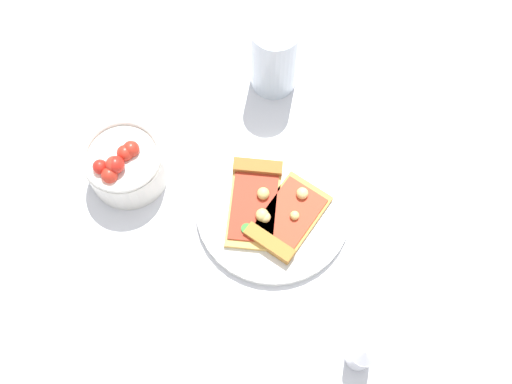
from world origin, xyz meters
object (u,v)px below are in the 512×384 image
pizza_slice_near (256,198)px  pepper_shaker (361,355)px  salad_bowl (125,164)px  soda_glass (274,59)px  plate (273,209)px  pizza_slice_far (286,221)px

pizza_slice_near → pepper_shaker: (0.22, 0.13, 0.01)m
salad_bowl → soda_glass: size_ratio=0.88×
pizza_slice_near → soda_glass: 0.22m
plate → pizza_slice_far: (0.02, 0.02, 0.01)m
pizza_slice_near → pizza_slice_far: pizza_slice_near is taller
pepper_shaker → salad_bowl: bearing=-129.8°
salad_bowl → pepper_shaker: (0.27, 0.32, -0.01)m
salad_bowl → soda_glass: soda_glass is taller
pizza_slice_near → salad_bowl: salad_bowl is taller
salad_bowl → plate: bearing=74.6°
pizza_slice_near → salad_bowl: size_ratio=1.21×
plate → pizza_slice_near: bearing=-115.8°
salad_bowl → pizza_slice_near: bearing=76.1°
soda_glass → pepper_shaker: bearing=13.7°
salad_bowl → pepper_shaker: bearing=50.2°
salad_bowl → pepper_shaker: size_ratio=1.75×
plate → salad_bowl: size_ratio=1.94×
soda_glass → salad_bowl: bearing=-53.0°
pizza_slice_near → salad_bowl: 0.19m
pizza_slice_near → pizza_slice_far: size_ratio=0.99×
plate → salad_bowl: 0.22m
pizza_slice_far → pepper_shaker: size_ratio=2.12×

